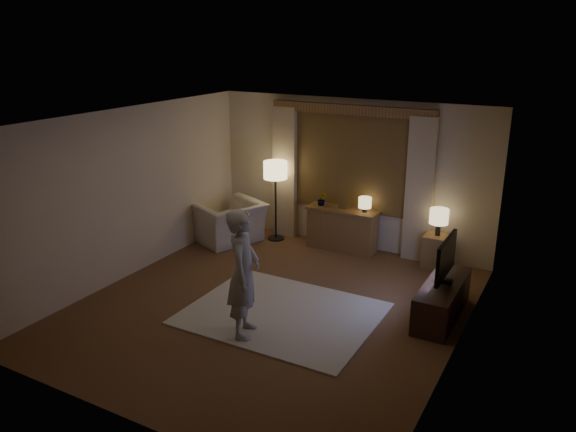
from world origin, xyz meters
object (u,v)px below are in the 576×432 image
Objects in this scene: sideboard at (342,230)px; person at (244,273)px; side_table at (436,252)px; tv_stand at (442,300)px; armchair at (229,222)px.

person is at bearing -87.97° from sideboard.
side_table is 0.40× the size of tv_stand.
tv_stand is 0.85× the size of person.
armchair is at bearing 166.11° from tv_stand.
armchair is 3.41m from person.
side_table is 0.34× the size of person.
sideboard is 2.05m from armchair.
armchair reaches higher than sideboard.
tv_stand is 2.70m from person.
person reaches higher than tv_stand.
person is at bearing -141.19° from tv_stand.
sideboard is 0.86× the size of tv_stand.
tv_stand is at bearing -70.96° from person.
sideboard is 0.73× the size of person.
side_table is at bearing 107.39° from tv_stand.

